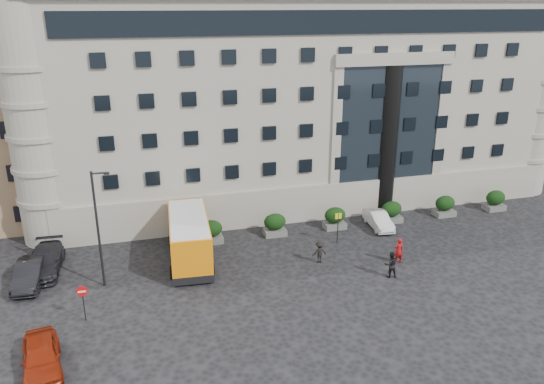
{
  "coord_description": "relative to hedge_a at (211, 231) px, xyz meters",
  "views": [
    {
      "loc": [
        -9.58,
        -30.07,
        17.86
      ],
      "look_at": [
        0.02,
        4.42,
        5.0
      ],
      "focal_mm": 35.0,
      "sensor_mm": 36.0,
      "label": 1
    }
  ],
  "objects": [
    {
      "name": "hedge_f",
      "position": [
        26.0,
        0.0,
        0.0
      ],
      "size": [
        1.8,
        1.26,
        1.84
      ],
      "color": "#535350",
      "rests_on": "ground"
    },
    {
      "name": "parked_car_a",
      "position": [
        -10.89,
        -12.93,
        -0.14
      ],
      "size": [
        2.55,
        4.88,
        1.59
      ],
      "primitive_type": "imported",
      "rotation": [
        0.0,
        0.0,
        0.15
      ],
      "color": "maroon",
      "rests_on": "ground"
    },
    {
      "name": "hedge_d",
      "position": [
        15.6,
        0.0,
        0.0
      ],
      "size": [
        1.8,
        1.26,
        1.84
      ],
      "color": "#535350",
      "rests_on": "ground"
    },
    {
      "name": "hedge_b",
      "position": [
        5.2,
        0.0,
        0.0
      ],
      "size": [
        1.8,
        1.26,
        1.84
      ],
      "color": "#535350",
      "rests_on": "ground"
    },
    {
      "name": "no_entry_sign",
      "position": [
        -9.0,
        -8.84,
        0.72
      ],
      "size": [
        0.64,
        0.16,
        2.32
      ],
      "color": "#262628",
      "rests_on": "ground"
    },
    {
      "name": "street_lamp",
      "position": [
        -7.94,
        -4.8,
        3.44
      ],
      "size": [
        1.16,
        0.18,
        8.0
      ],
      "color": "#262628",
      "rests_on": "ground"
    },
    {
      "name": "pedestrian_c",
      "position": [
        7.0,
        -5.47,
        -0.11
      ],
      "size": [
        1.05,
        0.61,
        1.63
      ],
      "primitive_type": "imported",
      "rotation": [
        0.0,
        0.0,
        3.14
      ],
      "color": "black",
      "rests_on": "ground"
    },
    {
      "name": "bus_stop_sign",
      "position": [
        9.5,
        -2.8,
        0.8
      ],
      "size": [
        0.5,
        0.08,
        2.52
      ],
      "color": "#262628",
      "rests_on": "ground"
    },
    {
      "name": "hedge_a",
      "position": [
        0.0,
        0.0,
        0.0
      ],
      "size": [
        1.8,
        1.26,
        1.84
      ],
      "color": "#535350",
      "rests_on": "ground"
    },
    {
      "name": "red_truck",
      "position": [
        -8.59,
        9.0,
        0.6
      ],
      "size": [
        2.8,
        5.64,
        2.99
      ],
      "rotation": [
        0.0,
        0.0,
        0.04
      ],
      "color": "maroon",
      "rests_on": "ground"
    },
    {
      "name": "white_taxi",
      "position": [
        14.0,
        -0.8,
        -0.26
      ],
      "size": [
        1.7,
        4.14,
        1.34
      ],
      "primitive_type": "imported",
      "rotation": [
        0.0,
        0.0,
        -0.07
      ],
      "color": "silver",
      "rests_on": "ground"
    },
    {
      "name": "parked_car_d",
      "position": [
        -10.44,
        8.2,
        -0.2
      ],
      "size": [
        3.27,
        5.58,
        1.46
      ],
      "primitive_type": "imported",
      "rotation": [
        0.0,
        0.0,
        -0.17
      ],
      "color": "black",
      "rests_on": "ground"
    },
    {
      "name": "entrance_column",
      "position": [
        16.0,
        2.5,
        5.57
      ],
      "size": [
        1.8,
        1.8,
        13.0
      ],
      "primitive_type": "cylinder",
      "color": "black",
      "rests_on": "ground"
    },
    {
      "name": "parked_car_b",
      "position": [
        -12.76,
        -3.26,
        -0.15
      ],
      "size": [
        1.89,
        4.8,
        1.56
      ],
      "primitive_type": "imported",
      "rotation": [
        0.0,
        0.0,
        -0.05
      ],
      "color": "black",
      "rests_on": "ground"
    },
    {
      "name": "minibus",
      "position": [
        -1.98,
        -2.58,
        0.91
      ],
      "size": [
        3.42,
        8.18,
        3.34
      ],
      "rotation": [
        0.0,
        0.0,
        -0.07
      ],
      "color": "orange",
      "rests_on": "ground"
    },
    {
      "name": "civic_building",
      "position": [
        10.0,
        14.2,
        8.07
      ],
      "size": [
        44.0,
        24.0,
        18.0
      ],
      "primitive_type": "cube",
      "color": "#9C9889",
      "rests_on": "ground"
    },
    {
      "name": "pedestrian_a",
      "position": [
        12.48,
        -7.08,
        0.04
      ],
      "size": [
        0.72,
        0.48,
        1.94
      ],
      "primitive_type": "imported",
      "rotation": [
        0.0,
        0.0,
        3.16
      ],
      "color": "maroon",
      "rests_on": "ground"
    },
    {
      "name": "hedge_c",
      "position": [
        10.4,
        0.0,
        0.0
      ],
      "size": [
        1.8,
        1.26,
        1.84
      ],
      "color": "#535350",
      "rests_on": "ground"
    },
    {
      "name": "pedestrian_b",
      "position": [
        10.95,
        -8.81,
        0.01
      ],
      "size": [
        0.98,
        0.8,
        1.88
      ],
      "primitive_type": "imported",
      "rotation": [
        0.0,
        0.0,
        3.04
      ],
      "color": "black",
      "rests_on": "ground"
    },
    {
      "name": "hedge_e",
      "position": [
        20.8,
        0.0,
        0.0
      ],
      "size": [
        1.8,
        1.26,
        1.84
      ],
      "color": "#535350",
      "rests_on": "ground"
    },
    {
      "name": "ground",
      "position": [
        4.0,
        -7.8,
        -0.93
      ],
      "size": [
        120.0,
        120.0,
        0.0
      ],
      "primitive_type": "plane",
      "color": "black",
      "rests_on": "ground"
    },
    {
      "name": "parked_car_c",
      "position": [
        -12.02,
        -1.62,
        -0.14
      ],
      "size": [
        2.5,
        5.57,
        1.59
      ],
      "primitive_type": "imported",
      "rotation": [
        0.0,
        0.0,
        -0.05
      ],
      "color": "black",
      "rests_on": "ground"
    }
  ]
}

